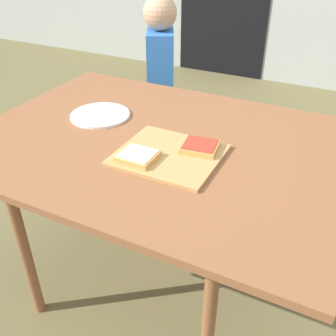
{
  "coord_description": "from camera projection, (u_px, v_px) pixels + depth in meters",
  "views": [
    {
      "loc": [
        0.58,
        -1.06,
        1.36
      ],
      "look_at": [
        0.05,
        0.0,
        0.61
      ],
      "focal_mm": 41.34,
      "sensor_mm": 36.0,
      "label": 1
    }
  ],
  "objects": [
    {
      "name": "plate_white_left",
      "position": [
        100.0,
        115.0,
        1.52
      ],
      "size": [
        0.23,
        0.23,
        0.01
      ],
      "primitive_type": "cylinder",
      "color": "white",
      "rests_on": "dining_table"
    },
    {
      "name": "pizza_slice_far_right",
      "position": [
        200.0,
        147.0,
        1.27
      ],
      "size": [
        0.13,
        0.12,
        0.02
      ],
      "color": "#E49E4E",
      "rests_on": "cutting_board"
    },
    {
      "name": "dining_table",
      "position": [
        156.0,
        153.0,
        1.39
      ],
      "size": [
        1.31,
        0.97,
        0.71
      ],
      "color": "brown",
      "rests_on": "ground"
    },
    {
      "name": "cutting_board",
      "position": [
        169.0,
        155.0,
        1.26
      ],
      "size": [
        0.33,
        0.29,
        0.01
      ],
      "primitive_type": "cube",
      "color": "tan",
      "rests_on": "dining_table"
    },
    {
      "name": "ground_plane",
      "position": [
        159.0,
        278.0,
        1.74
      ],
      "size": [
        16.0,
        16.0,
        0.0
      ],
      "primitive_type": "plane",
      "color": "olive"
    },
    {
      "name": "pizza_slice_near_left",
      "position": [
        138.0,
        156.0,
        1.22
      ],
      "size": [
        0.12,
        0.11,
        0.02
      ],
      "color": "#E49E4E",
      "rests_on": "cutting_board"
    },
    {
      "name": "child_left",
      "position": [
        161.0,
        81.0,
        2.16
      ],
      "size": [
        0.23,
        0.28,
        1.06
      ],
      "color": "#272133",
      "rests_on": "ground"
    }
  ]
}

